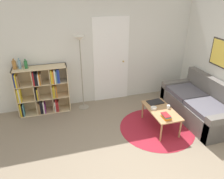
# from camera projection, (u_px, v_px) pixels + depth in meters

# --- Properties ---
(ground_plane) EXTENTS (14.00, 14.00, 0.00)m
(ground_plane) POSITION_uv_depth(u_px,v_px,m) (147.00, 175.00, 3.45)
(ground_plane) COLOR gray
(wall_back) EXTENTS (7.46, 0.11, 2.60)m
(wall_back) POSITION_uv_depth(u_px,v_px,m) (104.00, 51.00, 5.22)
(wall_back) COLOR silver
(wall_back) RESTS_ON ground_plane
(wall_right) EXTENTS (0.08, 5.67, 2.60)m
(wall_right) POSITION_uv_depth(u_px,v_px,m) (222.00, 59.00, 4.61)
(wall_right) COLOR silver
(wall_right) RESTS_ON ground_plane
(rug) EXTENTS (1.54, 1.54, 0.01)m
(rug) POSITION_uv_depth(u_px,v_px,m) (157.00, 128.00, 4.59)
(rug) COLOR maroon
(rug) RESTS_ON ground_plane
(bookshelf) EXTENTS (1.15, 0.34, 1.10)m
(bookshelf) POSITION_uv_depth(u_px,v_px,m) (42.00, 90.00, 4.97)
(bookshelf) COLOR beige
(bookshelf) RESTS_ON ground_plane
(floor_lamp) EXTENTS (0.25, 0.25, 1.74)m
(floor_lamp) POSITION_uv_depth(u_px,v_px,m) (80.00, 51.00, 4.75)
(floor_lamp) COLOR gray
(floor_lamp) RESTS_ON ground_plane
(couch) EXTENTS (0.88, 1.80, 0.87)m
(couch) POSITION_uv_depth(u_px,v_px,m) (201.00, 106.00, 4.85)
(couch) COLOR #66605B
(couch) RESTS_ON ground_plane
(coffee_table) EXTENTS (0.49, 0.94, 0.42)m
(coffee_table) POSITION_uv_depth(u_px,v_px,m) (161.00, 112.00, 4.47)
(coffee_table) COLOR #AD7F51
(coffee_table) RESTS_ON ground_plane
(laptop) EXTENTS (0.35, 0.25, 0.02)m
(laptop) POSITION_uv_depth(u_px,v_px,m) (155.00, 102.00, 4.72)
(laptop) COLOR black
(laptop) RESTS_ON coffee_table
(bowl) EXTENTS (0.12, 0.12, 0.04)m
(bowl) POSITION_uv_depth(u_px,v_px,m) (154.00, 108.00, 4.47)
(bowl) COLOR silver
(bowl) RESTS_ON coffee_table
(book_stack_on_table) EXTENTS (0.14, 0.21, 0.08)m
(book_stack_on_table) POSITION_uv_depth(u_px,v_px,m) (166.00, 116.00, 4.15)
(book_stack_on_table) COLOR orange
(book_stack_on_table) RESTS_ON coffee_table
(cup) EXTENTS (0.07, 0.07, 0.07)m
(cup) POSITION_uv_depth(u_px,v_px,m) (168.00, 107.00, 4.48)
(cup) COLOR white
(cup) RESTS_ON coffee_table
(bottle_left) EXTENTS (0.08, 0.08, 0.23)m
(bottle_left) POSITION_uv_depth(u_px,v_px,m) (14.00, 65.00, 4.59)
(bottle_left) COLOR olive
(bottle_left) RESTS_ON bookshelf
(bottle_middle) EXTENTS (0.06, 0.06, 0.23)m
(bottle_middle) POSITION_uv_depth(u_px,v_px,m) (19.00, 64.00, 4.61)
(bottle_middle) COLOR #6B93A3
(bottle_middle) RESTS_ON bookshelf
(bottle_right) EXTENTS (0.07, 0.07, 0.21)m
(bottle_right) POSITION_uv_depth(u_px,v_px,m) (26.00, 64.00, 4.64)
(bottle_right) COLOR #236633
(bottle_right) RESTS_ON bookshelf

